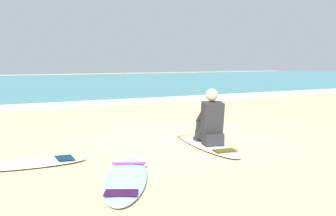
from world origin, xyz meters
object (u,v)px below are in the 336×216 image
object	(u,v)px
surfboard_main	(205,143)
surfboard_spare_far	(26,164)
surfboard_spare_near	(126,178)
surfer_seated	(210,123)

from	to	relation	value
surfboard_main	surfboard_spare_far	xyz separation A→B (m)	(-3.06, 0.02, 0.00)
surfboard_main	surfboard_spare_near	xyz separation A→B (m)	(-2.12, -1.35, 0.00)
surfer_seated	surfboard_main	bearing A→B (deg)	81.36
surfboard_spare_near	surfboard_spare_far	xyz separation A→B (m)	(-0.94, 1.37, 0.00)
surfboard_spare_near	surfer_seated	bearing A→B (deg)	28.54
surfboard_spare_far	surfer_seated	bearing A→B (deg)	-4.43
surfboard_main	surfer_seated	size ratio (longest dim) A/B	2.71
surfer_seated	surfboard_spare_near	bearing A→B (deg)	-151.46
surfboard_main	surfer_seated	xyz separation A→B (m)	(-0.03, -0.21, 0.40)
surfboard_spare_far	surfboard_main	bearing A→B (deg)	-0.38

